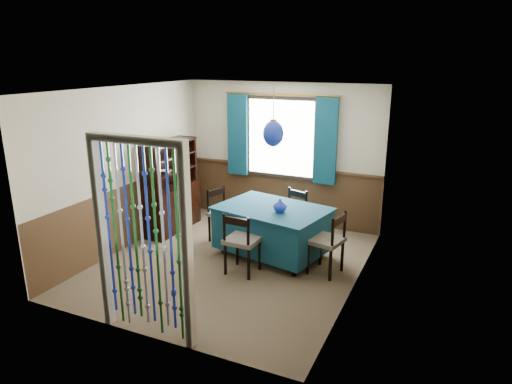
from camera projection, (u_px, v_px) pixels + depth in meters
The scene contains 22 objects.
floor at pixel (231, 263), 6.70m from camera, with size 4.00×4.00×0.00m, color brown.
ceiling at pixel (228, 89), 5.98m from camera, with size 4.00×4.00×0.00m, color silver.
wall_back at pixel (282, 154), 8.09m from camera, with size 3.60×3.60×0.00m, color #BCB39A.
wall_front at pixel (138, 228), 4.60m from camera, with size 3.60×3.60×0.00m, color #BCB39A.
wall_left at pixel (127, 168), 7.05m from camera, with size 4.00×4.00×0.00m, color #BCB39A.
wall_right at pixel (359, 197), 5.63m from camera, with size 4.00×4.00×0.00m, color #BCB39A.
wainscot_back at pixel (281, 195), 8.29m from camera, with size 3.60×3.60×0.00m, color #422C19.
wainscot_front at pixel (144, 294), 4.82m from camera, with size 3.60×3.60×0.00m, color #422C19.
wainscot_left at pixel (131, 214), 7.26m from camera, with size 4.00×4.00×0.00m, color #422C19.
wainscot_right at pixel (354, 252), 5.85m from camera, with size 4.00×4.00×0.00m, color #422C19.
window at pixel (281, 138), 7.96m from camera, with size 1.32×0.12×1.42m, color black.
doorway at pixel (143, 244), 4.70m from camera, with size 1.16×0.12×2.18m, color silver, non-canonical shape.
dining_table at pixel (272, 228), 6.84m from camera, with size 1.77×1.39×0.76m.
chair_near at pixel (241, 241), 6.26m from camera, with size 0.46×0.44×0.90m.
chair_far at pixel (292, 215), 7.36m from camera, with size 0.53×0.52×0.86m.
chair_left at pixel (223, 213), 7.39m from camera, with size 0.53×0.54×0.88m.
chair_right at pixel (328, 241), 6.25m from camera, with size 0.50×0.52×0.90m.
sideboard at pixel (171, 199), 7.86m from camera, with size 0.44×1.20×1.56m.
pendant_lamp at pixel (273, 133), 6.43m from camera, with size 0.30×0.30×0.82m.
vase_table at pixel (280, 206), 6.54m from camera, with size 0.18×0.18×0.19m, color navy.
bowl_shelf at pixel (166, 171), 7.54m from camera, with size 0.19×0.19×0.05m, color beige.
vase_sideboard at pixel (182, 178), 7.99m from camera, with size 0.17×0.17×0.18m, color beige.
Camera 1 is at (2.87, -5.42, 2.91)m, focal length 32.00 mm.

